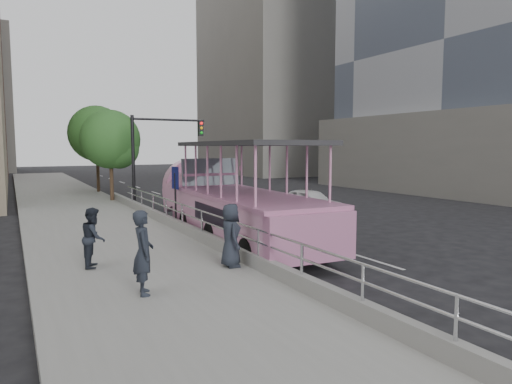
# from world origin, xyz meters

# --- Properties ---
(ground) EXTENTS (160.00, 160.00, 0.00)m
(ground) POSITION_xyz_m (0.00, 0.00, 0.00)
(ground) COLOR black
(sidewalk) EXTENTS (5.50, 80.00, 0.30)m
(sidewalk) POSITION_xyz_m (-5.75, 10.00, 0.15)
(sidewalk) COLOR gray
(sidewalk) RESTS_ON ground
(kerb_wall) EXTENTS (0.24, 30.00, 0.36)m
(kerb_wall) POSITION_xyz_m (-3.12, 2.00, 0.48)
(kerb_wall) COLOR gray
(kerb_wall) RESTS_ON sidewalk
(guardrail) EXTENTS (0.07, 22.00, 0.71)m
(guardrail) POSITION_xyz_m (-3.12, 2.00, 1.14)
(guardrail) COLOR silver
(guardrail) RESTS_ON kerb_wall
(duck_boat) EXTENTS (3.22, 11.19, 3.68)m
(duck_boat) POSITION_xyz_m (-1.55, 3.06, 1.36)
(duck_boat) COLOR black
(duck_boat) RESTS_ON ground
(car) EXTENTS (2.40, 4.17, 1.34)m
(car) POSITION_xyz_m (4.88, 7.08, 0.67)
(car) COLOR silver
(car) RESTS_ON ground
(pedestrian_near) EXTENTS (0.54, 0.73, 1.84)m
(pedestrian_near) POSITION_xyz_m (-6.30, -2.62, 1.22)
(pedestrian_near) COLOR #212630
(pedestrian_near) RESTS_ON sidewalk
(pedestrian_mid) EXTENTS (0.79, 0.91, 1.60)m
(pedestrian_mid) POSITION_xyz_m (-6.88, 0.28, 1.10)
(pedestrian_mid) COLOR #212630
(pedestrian_mid) RESTS_ON sidewalk
(pedestrian_far) EXTENTS (0.66, 0.90, 1.70)m
(pedestrian_far) POSITION_xyz_m (-3.66, -1.42, 1.15)
(pedestrian_far) COLOR #212630
(pedestrian_far) RESTS_ON sidewalk
(parking_sign) EXTENTS (0.10, 0.61, 2.72)m
(parking_sign) POSITION_xyz_m (-3.00, 5.14, 1.71)
(parking_sign) COLOR black
(parking_sign) RESTS_ON ground
(traffic_signal) EXTENTS (4.20, 0.32, 5.20)m
(traffic_signal) POSITION_xyz_m (-1.70, 12.50, 3.50)
(traffic_signal) COLOR black
(traffic_signal) RESTS_ON ground
(street_tree_near) EXTENTS (3.52, 3.52, 5.72)m
(street_tree_near) POSITION_xyz_m (-3.30, 15.93, 3.82)
(street_tree_near) COLOR #3D2D1C
(street_tree_near) RESTS_ON ground
(street_tree_far) EXTENTS (3.97, 3.97, 6.45)m
(street_tree_far) POSITION_xyz_m (-3.10, 21.93, 4.31)
(street_tree_far) COLOR #3D2D1C
(street_tree_far) RESTS_ON ground
(midrise_stone_a) EXTENTS (20.00, 20.00, 32.00)m
(midrise_stone_a) POSITION_xyz_m (26.00, 42.00, 16.00)
(midrise_stone_a) COLOR gray
(midrise_stone_a) RESTS_ON ground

